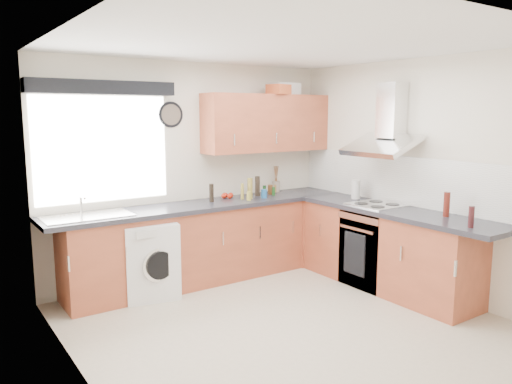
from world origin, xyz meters
TOP-DOWN VIEW (x-y plane):
  - ground_plane at (0.00, 0.00)m, footprint 3.60×3.60m
  - ceiling at (0.00, 0.00)m, footprint 3.60×3.60m
  - wall_back at (0.00, 1.80)m, footprint 3.60×0.02m
  - wall_front at (0.00, -1.80)m, footprint 3.60×0.02m
  - wall_left at (-1.80, 0.00)m, footprint 0.02×3.60m
  - wall_right at (1.80, 0.00)m, footprint 0.02×3.60m
  - window at (-1.05, 1.79)m, footprint 1.40×0.02m
  - window_blind at (-1.05, 1.70)m, footprint 1.50×0.18m
  - splashback at (1.79, 0.30)m, footprint 0.01×3.00m
  - base_cab_back at (-0.10, 1.51)m, footprint 3.00×0.58m
  - base_cab_corner at (1.50, 1.50)m, footprint 0.60×0.60m
  - base_cab_right at (1.51, 0.15)m, footprint 0.58×2.10m
  - worktop_back at (0.00, 1.50)m, footprint 3.60×0.62m
  - worktop_right at (1.50, 0.00)m, footprint 0.62×2.42m
  - sink at (-1.33, 1.50)m, footprint 0.84×0.46m
  - oven at (1.50, 0.30)m, footprint 0.56×0.58m
  - hob_plate at (1.50, 0.30)m, footprint 0.52×0.52m
  - extractor_hood at (1.60, 0.30)m, footprint 0.52×0.78m
  - upper_cabinets at (0.95, 1.62)m, footprint 1.70×0.35m
  - washing_machine at (-0.74, 1.40)m, footprint 0.65×0.63m
  - wall_clock at (-0.27, 1.78)m, footprint 0.29×0.04m
  - casserole at (1.27, 1.72)m, footprint 0.38×0.28m
  - storage_box at (1.04, 1.52)m, footprint 0.30×0.28m
  - utensil_pot at (1.15, 1.70)m, footprint 0.12×0.12m
  - kitchen_roll at (1.62, 0.74)m, footprint 0.13×0.13m
  - tomato_cluster at (0.38, 1.65)m, footprint 0.15×0.15m
  - jar_0 at (1.14, 1.69)m, footprint 0.07×0.07m
  - jar_1 at (0.10, 1.53)m, footprint 0.05×0.05m
  - jar_2 at (0.58, 1.46)m, footprint 0.06×0.06m
  - jar_3 at (0.77, 1.58)m, footprint 0.06×0.06m
  - jar_4 at (0.51, 1.37)m, footprint 0.05×0.05m
  - jar_5 at (0.49, 1.48)m, footprint 0.04×0.04m
  - jar_6 at (0.97, 1.59)m, footprint 0.06×0.06m
  - jar_7 at (0.75, 1.41)m, footprint 0.07×0.07m
  - jar_8 at (0.96, 1.50)m, footprint 0.04×0.04m
  - jar_9 at (0.86, 1.55)m, footprint 0.04×0.04m
  - bottle_0 at (1.35, -0.93)m, footprint 0.05×0.05m
  - bottle_1 at (1.60, -0.51)m, footprint 0.06×0.06m

SIDE VIEW (x-z plane):
  - ground_plane at x=0.00m, z-range 0.00..0.00m
  - washing_machine at x=-0.74m, z-range 0.00..0.80m
  - oven at x=1.50m, z-range 0.00..0.85m
  - base_cab_back at x=-0.10m, z-range 0.00..0.86m
  - base_cab_corner at x=1.50m, z-range 0.00..0.86m
  - base_cab_right at x=1.51m, z-range 0.00..0.86m
  - worktop_back at x=0.00m, z-range 0.86..0.91m
  - worktop_right at x=1.50m, z-range 0.86..0.91m
  - hob_plate at x=1.50m, z-range 0.91..0.92m
  - tomato_cluster at x=0.38m, z-range 0.91..0.97m
  - sink at x=-1.33m, z-range 0.90..1.00m
  - jar_0 at x=1.14m, z-range 0.91..1.01m
  - jar_8 at x=0.96m, z-range 0.91..1.01m
  - jar_7 at x=0.75m, z-range 0.91..1.01m
  - jar_4 at x=0.51m, z-range 0.91..1.02m
  - jar_6 at x=0.97m, z-range 0.91..1.03m
  - jar_9 at x=0.86m, z-range 0.91..1.03m
  - utensil_pot at x=1.15m, z-range 0.91..1.05m
  - jar_5 at x=0.49m, z-range 0.91..1.10m
  - bottle_0 at x=1.35m, z-range 0.91..1.11m
  - jar_1 at x=0.10m, z-range 0.91..1.12m
  - kitchen_roll at x=1.62m, z-range 0.91..1.14m
  - jar_3 at x=0.77m, z-range 0.91..1.15m
  - bottle_1 at x=1.60m, z-range 0.91..1.15m
  - jar_2 at x=0.58m, z-range 0.91..1.16m
  - splashback at x=1.79m, z-range 0.91..1.45m
  - wall_back at x=0.00m, z-range 0.00..2.50m
  - wall_front at x=0.00m, z-range 0.00..2.50m
  - wall_left at x=-1.80m, z-range 0.00..2.50m
  - wall_right at x=1.80m, z-range 0.00..2.50m
  - window at x=-1.05m, z-range 1.00..2.10m
  - extractor_hood at x=1.60m, z-range 1.44..2.10m
  - upper_cabinets at x=0.95m, z-range 1.45..2.15m
  - wall_clock at x=-0.27m, z-range 1.76..2.05m
  - window_blind at x=-1.05m, z-range 2.11..2.25m
  - storage_box at x=1.04m, z-range 2.15..2.27m
  - casserole at x=1.27m, z-range 2.15..2.30m
  - ceiling at x=0.00m, z-range 2.49..2.51m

